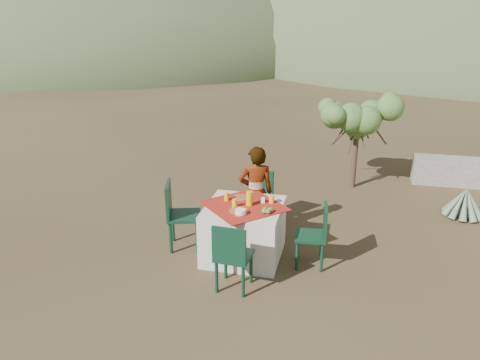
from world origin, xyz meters
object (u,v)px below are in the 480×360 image
(chair_left, at_px, (178,212))
(juice_pitcher, at_px, (250,198))
(agave, at_px, (464,203))
(chair_far, at_px, (258,195))
(chair_right, at_px, (316,233))
(person, at_px, (256,193))
(chair_near, at_px, (232,255))
(table, at_px, (244,231))
(shrub_tree, at_px, (360,122))

(chair_left, relative_size, juice_pitcher, 4.94)
(agave, bearing_deg, chair_far, -162.28)
(chair_right, bearing_deg, person, -129.54)
(chair_far, relative_size, chair_near, 0.98)
(chair_far, bearing_deg, chair_left, -115.61)
(table, distance_m, shrub_tree, 3.61)
(chair_left, bearing_deg, shrub_tree, -54.50)
(chair_far, distance_m, chair_right, 1.49)
(chair_left, bearing_deg, juice_pitcher, -107.13)
(chair_near, distance_m, chair_left, 1.38)
(chair_right, height_order, agave, chair_right)
(person, bearing_deg, shrub_tree, -139.12)
(chair_left, bearing_deg, chair_far, -58.81)
(chair_far, distance_m, shrub_tree, 2.70)
(person, xyz_separation_m, juice_pitcher, (0.04, -0.60, 0.15))
(person, height_order, juice_pitcher, person)
(chair_near, height_order, chair_left, chair_left)
(chair_left, xyz_separation_m, chair_right, (1.95, -0.07, -0.07))
(shrub_tree, bearing_deg, juice_pitcher, -114.39)
(chair_near, xyz_separation_m, chair_left, (-1.02, 0.92, 0.05))
(chair_far, relative_size, chair_left, 0.89)
(table, distance_m, person, 0.70)
(shrub_tree, xyz_separation_m, agave, (1.75, -1.05, -1.04))
(chair_left, bearing_deg, agave, -79.98)
(table, relative_size, agave, 1.82)
(chair_left, bearing_deg, chair_near, -148.15)
(chair_near, height_order, agave, chair_near)
(chair_far, relative_size, shrub_tree, 0.55)
(chair_right, relative_size, person, 0.61)
(table, height_order, juice_pitcher, juice_pitcher)
(chair_far, relative_size, chair_right, 1.02)
(chair_left, xyz_separation_m, agave, (4.22, 2.08, -0.31))
(chair_far, bearing_deg, agave, 34.66)
(table, bearing_deg, chair_right, -2.31)
(person, bearing_deg, table, 67.24)
(chair_right, relative_size, juice_pitcher, 4.31)
(chair_right, bearing_deg, table, -97.04)
(table, height_order, person, person)
(shrub_tree, bearing_deg, chair_far, -125.89)
(table, height_order, chair_right, chair_right)
(chair_left, distance_m, chair_right, 1.96)
(table, distance_m, agave, 3.88)
(table, xyz_separation_m, shrub_tree, (1.50, 3.16, 0.90))
(chair_right, distance_m, shrub_tree, 3.34)
(chair_far, bearing_deg, person, -66.79)
(chair_left, bearing_deg, table, -108.09)
(chair_near, xyz_separation_m, chair_right, (0.93, 0.85, -0.02))
(chair_left, relative_size, person, 0.70)
(table, relative_size, chair_left, 1.31)
(chair_near, relative_size, chair_right, 1.04)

